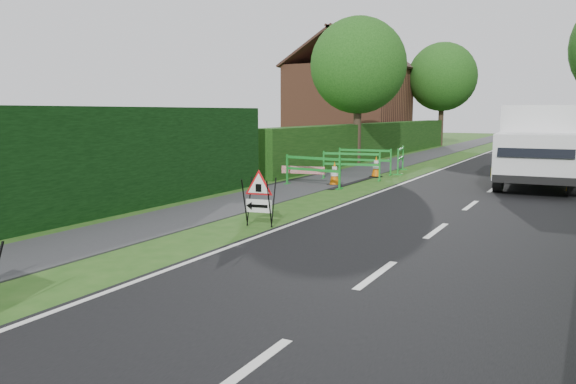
% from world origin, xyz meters
% --- Properties ---
extents(ground, '(120.00, 120.00, 0.00)m').
position_xyz_m(ground, '(0.00, 0.00, 0.00)').
color(ground, '#244F16').
rests_on(ground, ground).
extents(road_surface, '(6.00, 90.00, 0.02)m').
position_xyz_m(road_surface, '(2.50, 35.00, 0.00)').
color(road_surface, black).
rests_on(road_surface, ground).
extents(footpath, '(2.00, 90.00, 0.02)m').
position_xyz_m(footpath, '(-3.00, 35.00, 0.01)').
color(footpath, '#2D2D30').
rests_on(footpath, ground).
extents(hedge_west_far, '(1.00, 24.00, 1.80)m').
position_xyz_m(hedge_west_far, '(-5.00, 22.00, 0.00)').
color(hedge_west_far, '#14380F').
rests_on(hedge_west_far, ground).
extents(house_west, '(7.50, 7.40, 7.88)m').
position_xyz_m(house_west, '(-10.00, 30.00, 2.90)').
color(house_west, brown).
rests_on(house_west, ground).
extents(tree_nw, '(4.40, 4.40, 6.70)m').
position_xyz_m(tree_nw, '(-4.60, 18.00, 4.48)').
color(tree_nw, '#2D2116').
rests_on(tree_nw, ground).
extents(tree_fw, '(4.80, 4.80, 7.24)m').
position_xyz_m(tree_fw, '(-4.60, 34.00, 4.83)').
color(tree_fw, '#2D2116').
rests_on(tree_fw, ground).
extents(triangle_sign, '(0.79, 0.79, 1.01)m').
position_xyz_m(triangle_sign, '(-0.86, 3.14, 0.70)').
color(triangle_sign, black).
rests_on(triangle_sign, ground).
extents(works_van, '(2.57, 5.80, 2.59)m').
position_xyz_m(works_van, '(3.59, 13.00, 1.37)').
color(works_van, silver).
rests_on(works_van, ground).
extents(traffic_cone_0, '(0.38, 0.38, 0.79)m').
position_xyz_m(traffic_cone_0, '(4.65, 12.06, 0.39)').
color(traffic_cone_0, black).
rests_on(traffic_cone_0, ground).
extents(traffic_cone_3, '(0.38, 0.38, 0.79)m').
position_xyz_m(traffic_cone_3, '(-2.23, 10.11, 0.39)').
color(traffic_cone_3, black).
rests_on(traffic_cone_3, ground).
extents(traffic_cone_4, '(0.38, 0.38, 0.79)m').
position_xyz_m(traffic_cone_4, '(-1.83, 12.96, 0.39)').
color(traffic_cone_4, black).
rests_on(traffic_cone_4, ground).
extents(ped_barrier_0, '(2.09, 0.60, 1.00)m').
position_xyz_m(ped_barrier_0, '(-2.68, 9.40, 0.63)').
color(ped_barrier_0, '#198A28').
rests_on(ped_barrier_0, ground).
extents(ped_barrier_1, '(2.09, 0.72, 1.00)m').
position_xyz_m(ped_barrier_1, '(-2.31, 11.74, 0.63)').
color(ped_barrier_1, '#198A28').
rests_on(ped_barrier_1, ground).
extents(ped_barrier_2, '(2.09, 0.63, 1.00)m').
position_xyz_m(ped_barrier_2, '(-2.55, 13.69, 0.63)').
color(ped_barrier_2, '#198A28').
rests_on(ped_barrier_2, ground).
extents(ped_barrier_3, '(0.77, 2.09, 1.00)m').
position_xyz_m(ped_barrier_3, '(-1.55, 15.01, 0.63)').
color(ped_barrier_3, '#198A28').
rests_on(ped_barrier_3, ground).
extents(redwhite_plank, '(1.48, 0.31, 0.25)m').
position_xyz_m(redwhite_plank, '(-3.36, 10.06, 0.00)').
color(redwhite_plank, red).
rests_on(redwhite_plank, ground).
extents(hatchback_car, '(2.00, 3.32, 1.06)m').
position_xyz_m(hatchback_car, '(2.21, 26.04, 0.53)').
color(hatchback_car, silver).
rests_on(hatchback_car, ground).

